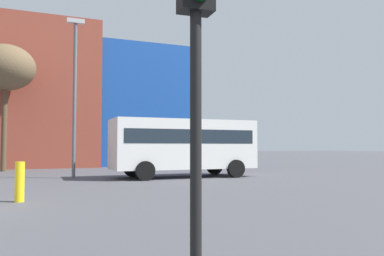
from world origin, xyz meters
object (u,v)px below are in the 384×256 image
object	(u,v)px
bollard_yellow_0	(20,182)
street_lamp	(75,87)
white_bus	(183,143)
bare_tree_0	(6,68)
traffic_light_near_right	(197,20)

from	to	relation	value
bollard_yellow_0	street_lamp	bearing A→B (deg)	74.73
white_bus	bare_tree_0	size ratio (longest dim) A/B	0.90
traffic_light_near_right	bare_tree_0	xyz separation A→B (m)	(-3.23, 21.73, 3.35)
bare_tree_0	bollard_yellow_0	size ratio (longest dim) A/B	7.14
street_lamp	bare_tree_0	bearing A→B (deg)	116.59
bollard_yellow_0	bare_tree_0	bearing A→B (deg)	95.42
traffic_light_near_right	street_lamp	xyz separation A→B (m)	(0.14, 15.00, 1.48)
traffic_light_near_right	bollard_yellow_0	xyz separation A→B (m)	(-1.88, 7.57, -2.24)
traffic_light_near_right	street_lamp	bearing A→B (deg)	-177.77
traffic_light_near_right	bare_tree_0	bearing A→B (deg)	-168.78
bollard_yellow_0	traffic_light_near_right	bearing A→B (deg)	-76.04
bare_tree_0	bollard_yellow_0	bearing A→B (deg)	-84.58
white_bus	bollard_yellow_0	bearing A→B (deg)	-138.53
bare_tree_0	bollard_yellow_0	distance (m)	15.28
bare_tree_0	street_lamp	distance (m)	7.76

